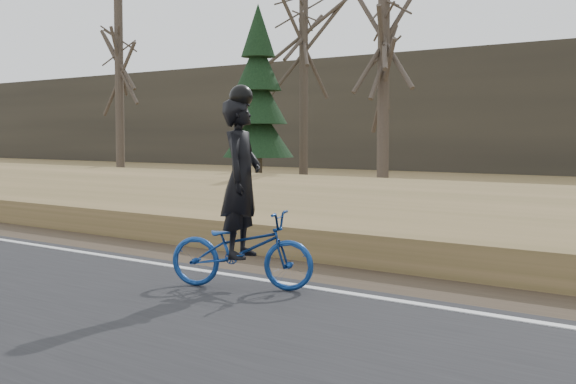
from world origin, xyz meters
The scene contains 11 objects.
ground centered at (0.00, 0.00, 0.00)m, with size 120.00×120.00×0.00m, color #94764B.
edge_line centered at (0.00, 0.20, 0.07)m, with size 120.00×0.12×0.01m, color silver.
shoulder centered at (0.00, 1.20, 0.02)m, with size 120.00×1.60×0.04m, color #473A2B.
embankment centered at (0.00, 4.20, 0.22)m, with size 120.00×5.00×0.44m, color #94764B.
ballast centered at (0.00, 8.00, 0.23)m, with size 120.00×3.00×0.45m, color slate.
railroad centered at (0.00, 8.00, 0.53)m, with size 120.00×2.40×0.29m.
cyclist centered at (5.13, -0.31, 0.81)m, with size 1.76×1.21×2.27m.
bare_tree_far_left centered at (-15.67, 14.42, 4.22)m, with size 0.36×0.36×8.44m, color #50463B.
bare_tree_left centered at (-8.51, 17.77, 4.53)m, with size 0.36×0.36×9.06m, color #50463B.
bare_tree_near_left centered at (-1.65, 12.94, 3.29)m, with size 0.36×0.36×6.58m, color #50463B.
conifer centered at (-8.44, 15.04, 3.11)m, with size 2.60×2.60×6.57m.
Camera 1 is at (11.24, -6.81, 1.77)m, focal length 50.00 mm.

